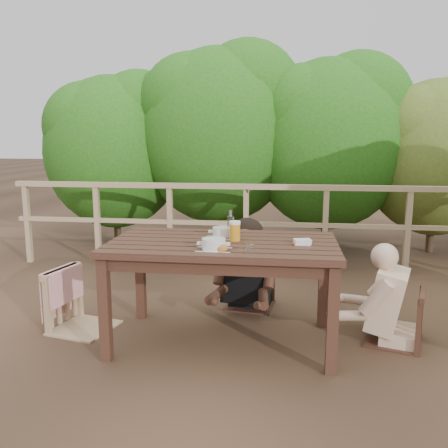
# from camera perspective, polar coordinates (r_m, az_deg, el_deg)

# --- Properties ---
(ground) EXTENTS (60.00, 60.00, 0.00)m
(ground) POSITION_cam_1_polar(r_m,az_deg,el_deg) (3.70, -0.10, -14.00)
(ground) COLOR brown
(ground) RESTS_ON ground
(table) EXTENTS (1.66, 0.93, 0.77)m
(table) POSITION_cam_1_polar(r_m,az_deg,el_deg) (3.55, -0.11, -8.38)
(table) COLOR #382016
(table) RESTS_ON ground
(chair_left) EXTENTS (0.55, 0.55, 0.92)m
(chair_left) POSITION_cam_1_polar(r_m,az_deg,el_deg) (3.92, -16.87, -5.83)
(chair_left) COLOR tan
(chair_left) RESTS_ON ground
(chair_far) EXTENTS (0.46, 0.46, 0.83)m
(chair_far) POSITION_cam_1_polar(r_m,az_deg,el_deg) (4.28, 3.24, -4.66)
(chair_far) COLOR #382016
(chair_far) RESTS_ON ground
(chair_right) EXTENTS (0.51, 0.51, 0.82)m
(chair_right) POSITION_cam_1_polar(r_m,az_deg,el_deg) (3.77, 20.26, -7.53)
(chair_right) COLOR #382016
(chair_right) RESTS_ON ground
(woman) EXTENTS (0.60, 0.70, 1.29)m
(woman) POSITION_cam_1_polar(r_m,az_deg,el_deg) (4.25, 3.29, -1.62)
(woman) COLOR black
(woman) RESTS_ON ground
(diner_right) EXTENTS (0.74, 0.66, 1.24)m
(diner_right) POSITION_cam_1_polar(r_m,az_deg,el_deg) (3.72, 20.92, -4.43)
(diner_right) COLOR beige
(diner_right) RESTS_ON ground
(railing) EXTENTS (5.60, 0.10, 1.01)m
(railing) POSITION_cam_1_polar(r_m,az_deg,el_deg) (5.45, 2.68, -0.42)
(railing) COLOR tan
(railing) RESTS_ON ground
(hedge_row) EXTENTS (6.60, 1.60, 3.80)m
(hedge_row) POSITION_cam_1_polar(r_m,az_deg,el_deg) (6.55, 7.30, 13.58)
(hedge_row) COLOR #225514
(hedge_row) RESTS_ON ground
(soup_near) EXTENTS (0.27, 0.27, 0.09)m
(soup_near) POSITION_cam_1_polar(r_m,az_deg,el_deg) (3.19, -1.26, -2.56)
(soup_near) COLOR white
(soup_near) RESTS_ON table
(soup_far) EXTENTS (0.26, 0.26, 0.09)m
(soup_far) POSITION_cam_1_polar(r_m,az_deg,el_deg) (3.61, -0.20, -1.07)
(soup_far) COLOR silver
(soup_far) RESTS_ON table
(bread_roll) EXTENTS (0.11, 0.08, 0.07)m
(bread_roll) POSITION_cam_1_polar(r_m,az_deg,el_deg) (3.16, -0.46, -2.94)
(bread_roll) COLOR #9E682C
(bread_roll) RESTS_ON table
(beer_glass) EXTENTS (0.08, 0.08, 0.16)m
(beer_glass) POSITION_cam_1_polar(r_m,az_deg,el_deg) (3.46, 1.32, -0.97)
(beer_glass) COLOR #C48711
(beer_glass) RESTS_ON table
(bottle) EXTENTS (0.05, 0.05, 0.23)m
(bottle) POSITION_cam_1_polar(r_m,az_deg,el_deg) (3.55, 0.80, -0.13)
(bottle) COLOR white
(bottle) RESTS_ON table
(tumbler) EXTENTS (0.06, 0.06, 0.07)m
(tumbler) POSITION_cam_1_polar(r_m,az_deg,el_deg) (3.11, 3.05, -3.06)
(tumbler) COLOR white
(tumbler) RESTS_ON table
(butter_tub) EXTENTS (0.14, 0.11, 0.05)m
(butter_tub) POSITION_cam_1_polar(r_m,az_deg,el_deg) (3.39, 9.47, -2.26)
(butter_tub) COLOR white
(butter_tub) RESTS_ON table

